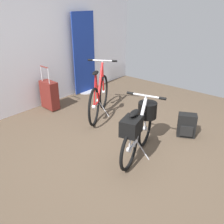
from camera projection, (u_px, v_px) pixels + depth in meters
ground_plane at (125, 156)px, 3.28m from camera, size 6.08×6.08×0.00m
back_wall at (13, 25)px, 4.03m from camera, size 6.08×0.10×3.05m
floor_banner_stand at (84, 58)px, 5.23m from camera, size 0.60×0.36×1.70m
folding_bike_foreground at (139, 126)px, 3.16m from camera, size 1.09×0.52×0.79m
display_bike_left at (99, 97)px, 4.28m from camera, size 1.20×0.74×0.95m
rolling_suitcase at (49, 95)px, 4.58m from camera, size 0.20×0.37×0.83m
backpack_on_floor at (187, 125)px, 3.69m from camera, size 0.27×0.31×0.36m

